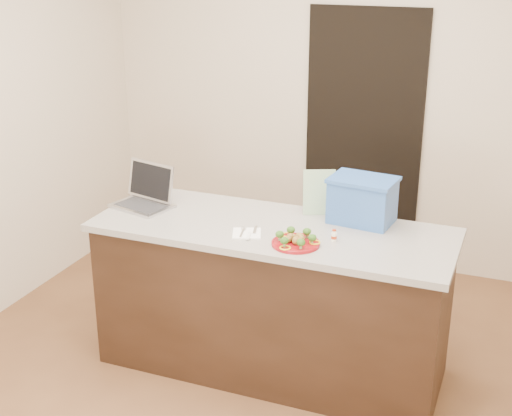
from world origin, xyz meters
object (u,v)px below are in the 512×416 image
at_px(laptop, 146,194).
at_px(chair, 348,244).
at_px(island, 272,298).
at_px(blue_box, 362,200).
at_px(napkin, 247,233).
at_px(yogurt_bottle, 334,236).
at_px(plate, 296,243).

distance_m(laptop, chair, 1.47).
bearing_deg(island, blue_box, 29.87).
bearing_deg(napkin, island, 57.81).
relative_size(napkin, yogurt_bottle, 2.37).
xyz_separation_m(island, laptop, (-0.85, 0.06, 0.53)).
bearing_deg(chair, blue_box, -58.48).
distance_m(yogurt_bottle, laptop, 1.24).
bearing_deg(island, laptop, 176.10).
bearing_deg(yogurt_bottle, plate, -143.41).
height_order(plate, yogurt_bottle, yogurt_bottle).
relative_size(island, yogurt_bottle, 31.53).
height_order(island, plate, plate).
distance_m(laptop, blue_box, 1.32).
height_order(island, chair, island).
bearing_deg(blue_box, plate, -111.89).
height_order(laptop, blue_box, blue_box).
xyz_separation_m(laptop, chair, (1.07, 0.86, -0.51)).
height_order(napkin, laptop, laptop).
height_order(blue_box, chair, blue_box).
bearing_deg(plate, yogurt_bottle, 36.59).
xyz_separation_m(yogurt_bottle, laptop, (-1.23, 0.12, 0.04)).
relative_size(yogurt_bottle, chair, 0.08).
relative_size(napkin, laptop, 0.39).
xyz_separation_m(yogurt_bottle, chair, (-0.16, 0.99, -0.47)).
distance_m(island, blue_box, 0.79).
distance_m(napkin, chair, 1.20).
distance_m(plate, napkin, 0.30).
bearing_deg(chair, napkin, -94.04).
bearing_deg(laptop, napkin, -1.16).
xyz_separation_m(napkin, laptop, (-0.75, 0.21, 0.06)).
bearing_deg(plate, laptop, 166.46).
bearing_deg(plate, chair, 89.07).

